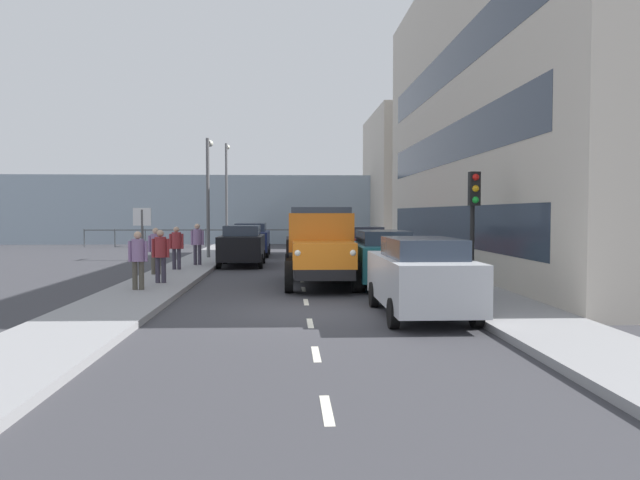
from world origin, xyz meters
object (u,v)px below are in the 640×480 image
truck_vintage_orange (321,248)px  pedestrian_couple_b (138,256)px  car_navy_oppositeside_1 (251,239)px  pedestrian_couple_a (160,252)px  lamp_post_far (227,185)px  pedestrian_near_railing (197,241)px  traffic_light_near (474,205)px  pedestrian_by_lamp (156,247)px  car_red_kerbside_2 (360,247)px  street_sign (142,233)px  pedestrian_in_dark_coat (176,244)px  lamp_post_promenade (208,185)px  car_teal_kerbside_1 (382,257)px  car_silver_kerbside_near (420,276)px  car_black_oppositeside_0 (242,245)px

truck_vintage_orange → pedestrian_couple_b: (5.10, 1.56, -0.09)m
car_navy_oppositeside_1 → pedestrian_couple_a: 13.62m
truck_vintage_orange → lamp_post_far: lamp_post_far is taller
pedestrian_near_railing → traffic_light_near: traffic_light_near is taller
pedestrian_couple_a → pedestrian_by_lamp: bearing=-75.0°
pedestrian_by_lamp → lamp_post_far: (-0.44, -19.82, 3.05)m
car_red_kerbside_2 → street_sign: size_ratio=1.89×
pedestrian_in_dark_coat → traffic_light_near: traffic_light_near is taller
truck_vintage_orange → lamp_post_promenade: size_ratio=1.00×
car_teal_kerbside_1 → lamp_post_promenade: 12.98m
pedestrian_by_lamp → lamp_post_far: size_ratio=0.24×
truck_vintage_orange → street_sign: size_ratio=2.51×
lamp_post_promenade → car_red_kerbside_2: bearing=142.1°
lamp_post_promenade → street_sign: lamp_post_promenade is taller
car_teal_kerbside_1 → pedestrian_in_dark_coat: (7.05, -4.35, 0.19)m
pedestrian_couple_b → car_navy_oppositeside_1: bearing=-98.1°
truck_vintage_orange → pedestrian_couple_b: size_ratio=3.52×
pedestrian_near_railing → traffic_light_near: (-8.64, 8.94, 1.34)m
car_navy_oppositeside_1 → pedestrian_couple_a: bearing=82.1°
pedestrian_couple_a → car_silver_kerbside_near: bearing=140.8°
pedestrian_near_railing → lamp_post_far: bearing=-88.5°
pedestrian_in_dark_coat → lamp_post_far: (-0.07, -18.01, 3.05)m
car_silver_kerbside_near → car_navy_oppositeside_1: size_ratio=1.07×
car_silver_kerbside_near → lamp_post_far: bearing=-76.0°
car_navy_oppositeside_1 → lamp_post_far: bearing=-76.6°
car_navy_oppositeside_1 → car_red_kerbside_2: bearing=121.8°
car_teal_kerbside_1 → car_red_kerbside_2: 5.58m
lamp_post_far → car_teal_kerbside_1: bearing=107.3°
pedestrian_by_lamp → street_sign: 3.82m
car_silver_kerbside_near → pedestrian_near_railing: 13.63m
pedestrian_near_railing → lamp_post_far: (0.41, -16.00, 3.00)m
car_black_oppositeside_0 → pedestrian_by_lamp: (2.57, 4.96, 0.19)m
pedestrian_couple_a → lamp_post_promenade: size_ratio=0.28×
street_sign → pedestrian_near_railing: bearing=-93.2°
car_silver_kerbside_near → pedestrian_in_dark_coat: (7.05, -9.92, 0.19)m
car_black_oppositeside_0 → traffic_light_near: (-6.92, 10.08, 1.58)m
car_silver_kerbside_near → pedestrian_couple_b: 7.99m
pedestrian_couple_b → street_sign: bearing=-90.5°
lamp_post_promenade → car_silver_kerbside_near: bearing=112.2°
pedestrian_couple_a → traffic_light_near: (-8.79, 2.49, 1.39)m
car_teal_kerbside_1 → street_sign: (6.99, 1.20, 0.79)m
car_silver_kerbside_near → car_red_kerbside_2: same height
car_teal_kerbside_1 → car_navy_oppositeside_1: bearing=-70.1°
car_black_oppositeside_0 → traffic_light_near: traffic_light_near is taller
car_black_oppositeside_0 → street_sign: street_sign is taller
pedestrian_couple_b → pedestrian_couple_a: (-0.28, -1.62, -0.01)m
pedestrian_couple_a → car_navy_oppositeside_1: bearing=-97.9°
pedestrian_couple_a → pedestrian_couple_b: bearing=80.4°
lamp_post_far → pedestrian_couple_b: bearing=90.0°
pedestrian_couple_b → pedestrian_by_lamp: bearing=-84.2°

